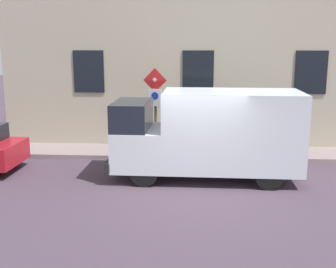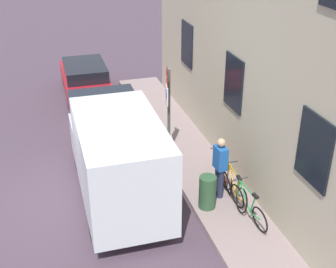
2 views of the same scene
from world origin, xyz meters
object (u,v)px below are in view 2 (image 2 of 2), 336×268
sign_post_stacked (168,97)px  parked_hatchback (85,78)px  bicycle_orange (234,188)px  pedestrian (220,165)px  bicycle_red (222,171)px  delivery_van (117,153)px  bicycle_green (248,206)px  litter_bin (207,192)px

sign_post_stacked → parked_hatchback: sign_post_stacked is taller
bicycle_orange → pedestrian: bearing=49.0°
sign_post_stacked → bicycle_red: 2.76m
sign_post_stacked → parked_hatchback: 6.25m
delivery_van → bicycle_green: size_ratio=3.13×
sign_post_stacked → delivery_van: (-1.91, -1.73, -0.66)m
bicycle_green → pedestrian: (-0.31, 1.14, 0.56)m
parked_hatchback → bicycle_red: size_ratio=2.34×
bicycle_red → bicycle_orange: bearing=-173.1°
parked_hatchback → bicycle_green: (2.69, -9.68, -0.22)m
parked_hatchback → bicycle_green: parked_hatchback is taller
parked_hatchback → pedestrian: pedestrian is taller
delivery_van → bicycle_orange: bearing=-112.9°
sign_post_stacked → bicycle_orange: 3.45m
litter_bin → sign_post_stacked: bearing=92.6°
bicycle_red → pedestrian: (-0.31, -0.54, 0.56)m
parked_hatchback → delivery_van: bearing=179.7°
delivery_van → bicycle_red: 2.99m
bicycle_orange → pedestrian: pedestrian is taller
pedestrian → litter_bin: bearing=35.7°
pedestrian → litter_bin: 0.79m
parked_hatchback → bicycle_orange: (2.70, -8.84, -0.22)m
bicycle_green → pedestrian: pedestrian is taller
bicycle_green → bicycle_orange: (0.00, 0.84, 0.00)m
bicycle_green → bicycle_red: same height
sign_post_stacked → pedestrian: (0.62, -2.67, -0.93)m
pedestrian → litter_bin: size_ratio=1.91×
pedestrian → sign_post_stacked: bearing=-80.3°
bicycle_green → sign_post_stacked: bearing=7.9°
sign_post_stacked → litter_bin: sign_post_stacked is taller
bicycle_orange → litter_bin: bearing=100.0°
delivery_van → bicycle_orange: 3.21m
delivery_van → bicycle_red: delivery_van is taller
litter_bin → bicycle_green: bearing=-43.2°
bicycle_orange → delivery_van: bearing=69.6°
delivery_van → parked_hatchback: delivery_van is taller
bicycle_orange → bicycle_red: same height
delivery_van → pedestrian: delivery_van is taller
bicycle_red → litter_bin: size_ratio=1.91×
parked_hatchback → bicycle_red: (2.70, -8.00, -0.22)m
bicycle_green → litter_bin: size_ratio=1.90×
bicycle_orange → bicycle_green: bearing=-176.8°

